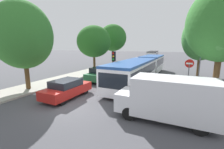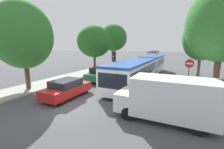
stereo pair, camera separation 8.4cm
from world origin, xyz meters
name	(u,v)px [view 1 (the left image)]	position (x,y,z in m)	size (l,w,h in m)	color
ground_plane	(74,107)	(0.00, 0.00, 0.00)	(200.00, 200.00, 0.00)	#47474C
kerb_strip_left	(112,65)	(-6.40, 19.68, 0.07)	(3.20, 49.36, 0.14)	#9E998E
articulated_bus	(143,67)	(2.11, 10.05, 1.44)	(2.81, 16.85, 2.50)	silver
city_bus_rear	(153,54)	(-1.82, 39.36, 1.36)	(3.20, 11.10, 2.36)	silver
queued_car_red	(67,89)	(-1.58, 1.21, 0.72)	(1.78, 4.09, 1.41)	#B21E19
queued_car_green	(101,74)	(-2.01, 7.42, 0.78)	(1.95, 4.47, 1.54)	#236638
queued_car_blue	(121,68)	(-1.86, 13.25, 0.75)	(1.87, 4.28, 1.48)	#284799
queued_car_black	(134,63)	(-1.89, 19.87, 0.78)	(1.95, 4.47, 1.54)	black
queued_car_silver	(143,60)	(-1.70, 26.24, 0.72)	(1.79, 4.11, 1.42)	#B7BABF
white_van	(169,98)	(5.70, 0.67, 1.24)	(5.01, 2.02, 2.31)	silver
traffic_light	(114,61)	(0.37, 5.54, 2.50)	(0.33, 0.36, 3.40)	#56595E
no_entry_sign	(189,71)	(6.78, 6.63, 1.88)	(0.70, 0.08, 2.82)	#56595E
direction_sign_post	(200,60)	(7.79, 9.20, 2.55)	(0.23, 1.40, 3.60)	#56595E
tree_left_near	(23,35)	(-6.16, 1.34, 4.77)	(4.87, 4.87, 7.61)	#51381E
tree_left_mid	(94,42)	(-5.44, 11.47, 4.41)	(4.85, 4.85, 6.77)	#51381E
tree_left_far	(113,39)	(-5.85, 18.88, 5.27)	(5.05, 5.05, 7.85)	#51381E
tree_right_near	(223,26)	(8.05, 2.95, 4.99)	(3.81, 3.81, 7.23)	#51381E
tree_right_mid	(202,39)	(8.30, 15.03, 4.78)	(4.62, 4.62, 7.81)	#51381E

